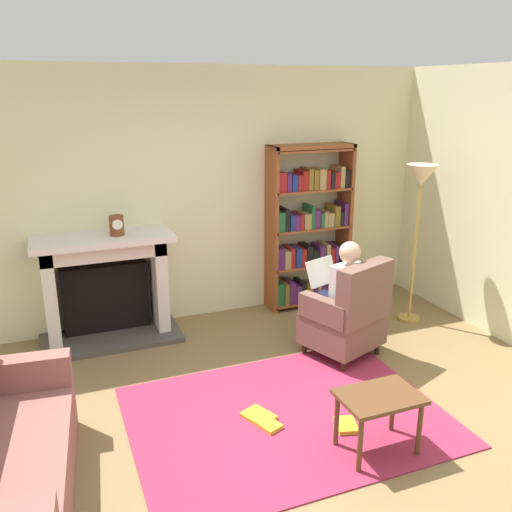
% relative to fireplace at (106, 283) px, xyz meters
% --- Properties ---
extents(ground, '(14.00, 14.00, 0.00)m').
position_rel_fireplace_xyz_m(ground, '(1.10, -2.30, -0.58)').
color(ground, olive).
extents(back_wall, '(5.60, 0.10, 2.70)m').
position_rel_fireplace_xyz_m(back_wall, '(1.10, 0.25, 0.77)').
color(back_wall, beige).
rests_on(back_wall, ground).
extents(side_wall_right, '(0.10, 5.20, 2.70)m').
position_rel_fireplace_xyz_m(side_wall_right, '(3.75, -1.05, 0.77)').
color(side_wall_right, beige).
rests_on(side_wall_right, ground).
extents(area_rug, '(2.40, 1.80, 0.01)m').
position_rel_fireplace_xyz_m(area_rug, '(1.10, -2.00, -0.57)').
color(area_rug, '#9D2948').
rests_on(area_rug, ground).
extents(fireplace, '(1.38, 0.64, 1.10)m').
position_rel_fireplace_xyz_m(fireplace, '(0.00, 0.00, 0.00)').
color(fireplace, '#4C4742').
rests_on(fireplace, ground).
extents(mantel_clock, '(0.14, 0.14, 0.19)m').
position_rel_fireplace_xyz_m(mantel_clock, '(0.14, -0.10, 0.61)').
color(mantel_clock, brown).
rests_on(mantel_clock, fireplace).
extents(bookshelf, '(0.97, 0.32, 1.87)m').
position_rel_fireplace_xyz_m(bookshelf, '(2.29, 0.04, 0.34)').
color(bookshelf, brown).
rests_on(bookshelf, ground).
extents(armchair_reading, '(0.82, 0.81, 0.97)m').
position_rel_fireplace_xyz_m(armchair_reading, '(2.05, -1.29, -0.16)').
color(armchair_reading, '#331E14').
rests_on(armchair_reading, ground).
extents(seated_reader, '(0.49, 0.59, 1.14)m').
position_rel_fireplace_xyz_m(seated_reader, '(2.01, -1.18, 0.04)').
color(seated_reader, silver).
rests_on(seated_reader, ground).
extents(side_table, '(0.56, 0.39, 0.45)m').
position_rel_fireplace_xyz_m(side_table, '(1.51, -2.61, -0.20)').
color(side_table, brown).
rests_on(side_table, ground).
extents(scattered_books, '(0.80, 0.63, 0.03)m').
position_rel_fireplace_xyz_m(scattered_books, '(1.09, -2.11, -0.55)').
color(scattered_books, gold).
rests_on(scattered_books, area_rug).
extents(floor_lamp, '(0.32, 0.32, 1.72)m').
position_rel_fireplace_xyz_m(floor_lamp, '(3.15, -0.80, 0.88)').
color(floor_lamp, '#B7933F').
rests_on(floor_lamp, ground).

